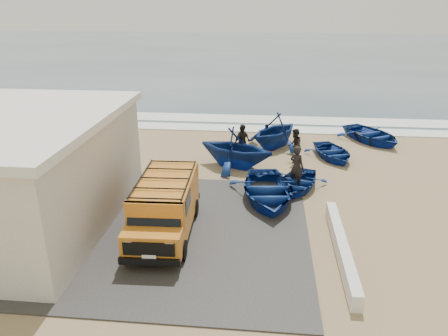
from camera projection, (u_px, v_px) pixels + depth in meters
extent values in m
plane|color=#977F58|center=(208.00, 209.00, 18.16)|extent=(160.00, 160.00, 0.00)
cube|color=#383633|center=(148.00, 229.00, 16.49)|extent=(12.00, 10.00, 0.05)
cube|color=#385166|center=(255.00, 52.00, 70.05)|extent=(180.00, 88.00, 0.01)
cube|color=white|center=(232.00, 128.00, 29.27)|extent=(180.00, 1.60, 0.06)
cube|color=white|center=(235.00, 119.00, 31.59)|extent=(180.00, 2.20, 0.04)
cube|color=silver|center=(1.00, 175.00, 16.29)|extent=(8.00, 9.00, 4.00)
cube|color=black|center=(115.00, 151.00, 17.09)|extent=(0.08, 0.70, 0.90)
cube|color=silver|center=(341.00, 248.00, 14.81)|extent=(0.35, 6.00, 0.55)
cube|color=orange|center=(166.00, 200.00, 16.14)|extent=(2.06, 4.02, 1.67)
cube|color=orange|center=(152.00, 244.00, 14.02)|extent=(1.96, 0.98, 0.91)
cube|color=black|center=(154.00, 214.00, 14.17)|extent=(1.78, 0.40, 0.73)
cube|color=black|center=(149.00, 249.00, 13.54)|extent=(1.64, 0.13, 0.46)
cube|color=black|center=(149.00, 262.00, 13.67)|extent=(1.97, 0.21, 0.22)
cube|color=black|center=(165.00, 178.00, 15.76)|extent=(1.95, 3.71, 0.06)
cylinder|color=black|center=(129.00, 248.00, 14.62)|extent=(0.25, 0.72, 0.71)
cylinder|color=black|center=(150.00, 207.00, 17.54)|extent=(0.25, 0.72, 0.71)
cylinder|color=black|center=(183.00, 250.00, 14.51)|extent=(0.25, 0.72, 0.71)
cylinder|color=black|center=(195.00, 208.00, 17.43)|extent=(0.25, 0.72, 0.71)
imported|color=navy|center=(267.00, 190.00, 18.75)|extent=(3.72, 4.86, 0.94)
imported|color=navy|center=(297.00, 182.00, 19.90)|extent=(3.26, 3.87, 0.68)
imported|color=navy|center=(236.00, 147.00, 22.31)|extent=(4.95, 4.65, 2.10)
imported|color=navy|center=(333.00, 152.00, 23.71)|extent=(3.32, 3.96, 0.70)
imported|color=navy|center=(275.00, 130.00, 25.31)|extent=(4.91, 5.04, 2.02)
imported|color=navy|center=(372.00, 135.00, 26.46)|extent=(4.72, 5.17, 0.88)
imported|color=black|center=(297.00, 167.00, 19.92)|extent=(0.86, 0.83, 1.99)
imported|color=black|center=(295.00, 145.00, 23.08)|extent=(0.85, 1.00, 1.80)
imported|color=black|center=(242.00, 143.00, 23.23)|extent=(1.10, 1.22, 2.00)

